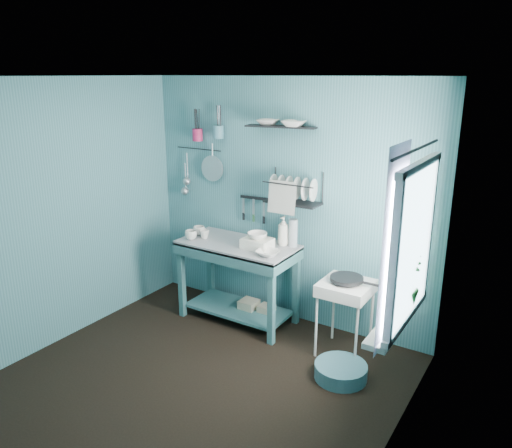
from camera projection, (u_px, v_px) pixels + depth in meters
The scene contains 36 objects.
floor at pixel (198, 382), 4.24m from camera, with size 3.20×3.20×0.00m, color black.
ceiling at pixel (186, 76), 3.52m from camera, with size 3.20×3.20×0.00m, color silver.
wall_back at pixel (286, 203), 5.10m from camera, with size 3.20×3.20×0.00m, color #3D747E.
wall_front at pixel (14, 321), 2.67m from camera, with size 3.20×3.20×0.00m, color #3D747E.
wall_left at pixel (60, 214), 4.70m from camera, with size 3.00×3.00×0.00m, color #3D747E.
wall_right at pixel (395, 289), 3.07m from camera, with size 3.00×3.00×0.00m, color #3D747E.
work_counter at pixel (238, 282), 5.22m from camera, with size 1.21×0.61×0.86m, color #2F5E63.
mug_left at pixel (191, 235), 5.20m from camera, with size 0.12×0.12×0.10m, color silver.
mug_mid at pixel (204, 234), 5.23m from camera, with size 0.10×0.10×0.09m, color silver.
mug_right at pixel (199, 231), 5.34m from camera, with size 0.12×0.12×0.10m, color silver.
wash_tub at pixel (257, 243), 4.94m from camera, with size 0.28×0.22×0.10m, color silver.
tub_bowl at pixel (257, 236), 4.91m from camera, with size 0.20×0.20×0.06m, color silver.
soap_bottle at pixel (283, 231), 5.00m from camera, with size 0.12×0.12×0.30m, color silver.
water_bottle at pixel (293, 233), 4.97m from camera, with size 0.09×0.09×0.28m, color #A0AAB2.
counter_bowl at pixel (268, 253), 4.74m from camera, with size 0.22×0.22×0.05m, color silver.
hotplate_stand at pixel (344, 318), 4.60m from camera, with size 0.45×0.45×0.71m, color silver.
frying_pan at pixel (347, 279), 4.48m from camera, with size 0.30×0.30×0.04m, color black.
knife_strip at pixel (254, 198), 5.26m from camera, with size 0.32×0.02×0.03m, color black.
dish_rack at pixel (293, 188), 4.86m from camera, with size 0.55×0.24×0.32m, color black.
upper_shelf at pixel (281, 127), 4.79m from camera, with size 0.70×0.18×0.01m, color black.
shelf_bowl_left at pixel (268, 126), 4.87m from camera, with size 0.22×0.22×0.05m, color silver.
shelf_bowl_right at pixel (294, 130), 4.73m from camera, with size 0.23×0.23×0.06m, color silver.
utensil_cup_magenta at pixel (198, 135), 5.39m from camera, with size 0.11×0.11×0.13m, color #B22152.
utensil_cup_teal at pixel (218, 132), 5.23m from camera, with size 0.11×0.11×0.13m, color teal.
colander at pixel (212, 168), 5.43m from camera, with size 0.28×0.28×0.03m, color #ABAEB3.
ladle_outer at pixel (187, 166), 5.63m from camera, with size 0.01×0.01×0.30m, color #ABAEB3.
ladle_inner at pixel (185, 176), 5.68m from camera, with size 0.01×0.01×0.30m, color #ABAEB3.
hook_rail at pixel (199, 149), 5.49m from camera, with size 0.01×0.01×0.60m, color black.
window_glass at pixel (415, 245), 3.39m from camera, with size 1.10×1.10×0.00m, color white.
windowsill at pixel (396, 320), 3.61m from camera, with size 0.16×0.95×0.04m, color silver.
curtain at pixel (392, 249), 3.17m from camera, with size 1.35×1.35×0.00m, color white.
curtain_rod at pixel (417, 149), 3.23m from camera, with size 0.02×0.02×1.05m, color black.
potted_plant at pixel (401, 282), 3.64m from camera, with size 0.26×0.26×0.46m, color #275E25.
storage_tin_large at pixel (249, 310), 5.30m from camera, with size 0.18×0.18×0.22m, color gray.
storage_tin_small at pixel (266, 314), 5.23m from camera, with size 0.15×0.15×0.20m, color gray.
floor_basin at pixel (341, 371), 4.29m from camera, with size 0.45×0.45×0.13m, color #3F6F7C.
Camera 1 is at (2.38, -2.84, 2.52)m, focal length 35.00 mm.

